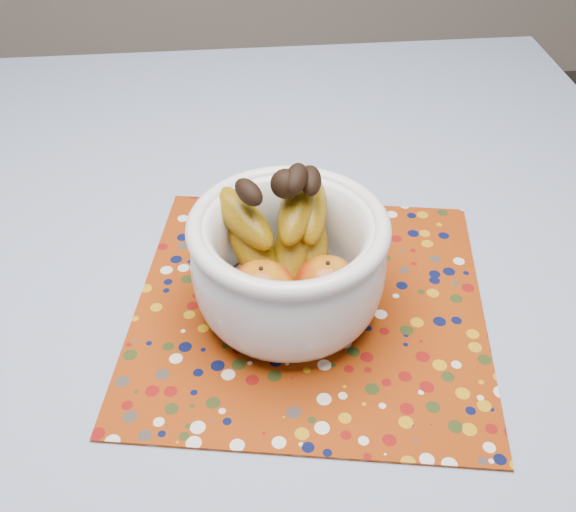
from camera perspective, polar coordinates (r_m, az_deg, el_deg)
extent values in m
cube|color=brown|center=(0.95, -3.54, -0.85)|extent=(1.20, 1.20, 0.04)
cylinder|color=brown|center=(1.68, -22.36, 0.48)|extent=(0.06, 0.06, 0.71)
cylinder|color=brown|center=(1.68, 14.34, 2.80)|extent=(0.06, 0.06, 0.71)
cylinder|color=brown|center=(1.69, 22.76, -5.62)|extent=(0.04, 0.04, 0.44)
cube|color=#6478A6|center=(0.93, -3.61, 0.30)|extent=(1.32, 1.32, 0.01)
cube|color=maroon|center=(0.85, 1.84, -4.21)|extent=(0.50, 0.50, 0.00)
cylinder|color=silver|center=(0.83, 0.03, -4.12)|extent=(0.12, 0.12, 0.01)
cylinder|color=silver|center=(0.83, 0.03, -3.55)|extent=(0.17, 0.17, 0.01)
torus|color=silver|center=(0.75, 0.04, 2.55)|extent=(0.23, 0.23, 0.02)
ellipsoid|color=maroon|center=(0.77, -2.23, -3.11)|extent=(0.08, 0.08, 0.07)
ellipsoid|color=maroon|center=(0.78, 3.30, -2.52)|extent=(0.08, 0.08, 0.07)
sphere|color=black|center=(0.76, -0.23, 6.13)|extent=(0.03, 0.03, 0.03)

